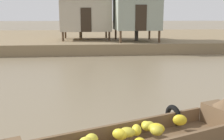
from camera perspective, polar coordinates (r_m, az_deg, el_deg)
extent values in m
plane|color=#7A6B51|center=(11.31, 0.76, -2.27)|extent=(300.00, 300.00, 0.00)
cube|color=#7F6B4C|center=(28.26, -3.31, 6.66)|extent=(160.00, 20.00, 0.77)
cube|color=brown|center=(5.89, 2.52, -12.40)|extent=(3.97, 1.55, 0.32)
cube|color=brown|center=(6.93, 22.61, -8.92)|extent=(0.89, 1.10, 0.47)
torus|color=black|center=(6.71, 12.75, -9.34)|extent=(0.29, 0.53, 0.52)
ellipsoid|color=yellow|center=(6.32, 14.10, -10.19)|extent=(0.35, 0.26, 0.25)
ellipsoid|color=yellow|center=(5.91, 7.26, -11.61)|extent=(0.27, 0.31, 0.20)
ellipsoid|color=yellow|center=(5.83, 7.72, -11.58)|extent=(0.32, 0.27, 0.19)
ellipsoid|color=yellow|center=(5.46, 1.65, -13.39)|extent=(0.37, 0.33, 0.22)
ellipsoid|color=yellow|center=(5.60, 5.19, -12.50)|extent=(0.20, 0.26, 0.23)
ellipsoid|color=gold|center=(5.67, 9.33, -12.48)|extent=(0.35, 0.36, 0.21)
ellipsoid|color=yellow|center=(5.82, 7.98, -11.78)|extent=(0.32, 0.32, 0.19)
ellipsoid|color=yellow|center=(5.77, 9.42, -12.07)|extent=(0.40, 0.36, 0.22)
ellipsoid|color=gold|center=(5.50, 3.29, -12.97)|extent=(0.38, 0.33, 0.20)
ellipsoid|color=yellow|center=(5.19, -4.40, -14.48)|extent=(0.36, 0.38, 0.23)
cylinder|color=#4C3826|center=(21.03, -10.31, 6.93)|extent=(0.16, 0.16, 0.70)
cylinder|color=#4C3826|center=(21.06, -0.57, 7.12)|extent=(0.16, 0.16, 0.70)
cylinder|color=#4C3826|center=(23.98, -9.79, 7.46)|extent=(0.16, 0.16, 0.70)
cylinder|color=#4C3826|center=(24.01, -1.23, 7.63)|extent=(0.16, 0.16, 0.70)
cube|color=#B2A893|center=(22.40, -5.56, 11.77)|extent=(3.95, 3.37, 2.77)
cube|color=#2D2319|center=(20.69, -5.50, 10.47)|extent=(0.80, 0.04, 1.80)
cylinder|color=#4C3826|center=(19.31, 1.81, 6.97)|extent=(0.16, 0.16, 0.86)
cylinder|color=#4C3826|center=(19.88, 9.92, 6.93)|extent=(0.16, 0.16, 0.86)
cylinder|color=#4C3826|center=(22.25, 0.78, 7.54)|extent=(0.16, 0.16, 0.86)
cylinder|color=#4C3826|center=(22.74, 7.89, 7.52)|extent=(0.16, 0.16, 0.86)
cube|color=gray|center=(20.95, 5.19, 12.35)|extent=(3.21, 3.36, 2.86)
cube|color=#2D2319|center=(19.28, 6.14, 10.86)|extent=(0.80, 0.04, 1.80)
cylinder|color=brown|center=(22.85, -6.71, 11.82)|extent=(0.24, 0.24, 4.25)
cylinder|color=#332D28|center=(21.15, 5.18, 7.16)|extent=(0.28, 0.28, 0.75)
cylinder|color=#384C70|center=(21.12, 5.21, 8.98)|extent=(0.34, 0.34, 0.60)
sphere|color=#9E7556|center=(21.10, 5.23, 10.12)|extent=(0.22, 0.22, 0.22)
cone|color=tan|center=(21.10, 5.24, 10.45)|extent=(0.44, 0.44, 0.14)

